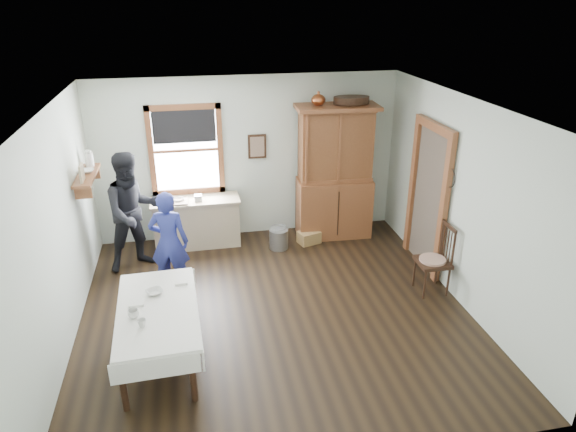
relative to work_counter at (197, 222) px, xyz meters
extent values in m
cube|color=black|center=(0.92, -2.19, -0.40)|extent=(5.00, 5.00, 0.01)
cube|color=white|center=(0.92, -2.19, 2.29)|extent=(5.00, 5.00, 0.01)
cube|color=silver|center=(0.92, 0.31, 0.95)|extent=(5.00, 0.01, 2.70)
cube|color=silver|center=(0.92, -4.69, 0.95)|extent=(5.00, 0.01, 2.70)
cube|color=silver|center=(-1.58, -2.19, 0.95)|extent=(0.01, 5.00, 2.70)
cube|color=silver|center=(3.42, -2.19, 0.95)|extent=(0.01, 5.00, 2.70)
cube|color=white|center=(-0.08, 0.30, 1.15)|extent=(1.00, 0.02, 1.30)
cube|color=brown|center=(-0.08, 0.27, 1.84)|extent=(1.18, 0.06, 0.09)
cube|color=brown|center=(-0.08, 0.27, 0.45)|extent=(1.18, 0.06, 0.09)
cube|color=brown|center=(-0.63, 0.27, 1.15)|extent=(0.09, 0.06, 1.48)
cube|color=brown|center=(0.46, 0.27, 1.15)|extent=(0.09, 0.06, 1.48)
cube|color=black|center=(-0.08, 0.25, 1.54)|extent=(0.98, 0.03, 0.51)
cube|color=#4E4338|center=(3.39, -1.34, 0.65)|extent=(0.03, 0.90, 2.10)
cube|color=brown|center=(3.36, -1.85, 0.65)|extent=(0.08, 0.12, 2.10)
cube|color=brown|center=(3.36, -0.83, 0.65)|extent=(0.08, 0.12, 2.10)
cube|color=brown|center=(3.36, -1.34, 1.76)|extent=(0.08, 1.14, 0.12)
cube|color=brown|center=(-1.45, -0.69, 1.15)|extent=(0.24, 1.00, 0.04)
cube|color=brown|center=(-1.45, -1.09, 1.05)|extent=(0.22, 0.03, 0.18)
cube|color=brown|center=(-1.45, -0.29, 1.05)|extent=(0.22, 0.03, 0.18)
cube|color=tan|center=(-1.45, -0.99, 1.28)|extent=(0.03, 0.22, 0.24)
cylinder|color=silver|center=(-1.45, -0.34, 1.28)|extent=(0.12, 0.12, 0.22)
cube|color=#311C11|center=(1.07, 0.27, 1.15)|extent=(0.30, 0.04, 0.40)
torus|color=black|center=(3.37, -1.89, 1.32)|extent=(0.01, 0.27, 0.27)
cube|color=tan|center=(0.00, 0.00, 0.00)|extent=(1.42, 0.54, 0.81)
cube|color=brown|center=(2.31, -0.06, 0.72)|extent=(1.35, 0.69, 2.25)
cube|color=white|center=(-0.52, -2.87, -0.06)|extent=(0.96, 1.74, 0.68)
cube|color=#311C11|center=(3.15, -2.11, 0.10)|extent=(0.47, 0.47, 1.01)
cube|color=#909498|center=(1.29, -0.40, -0.24)|extent=(0.33, 0.33, 0.33)
cube|color=#977044|center=(1.83, -0.31, -0.30)|extent=(0.41, 0.34, 0.20)
imported|color=navy|center=(-0.40, -1.35, 0.28)|extent=(0.56, 0.43, 1.37)
imported|color=black|center=(-0.91, -0.56, 0.43)|extent=(1.00, 0.90, 1.67)
imported|color=silver|center=(-0.76, -3.00, 0.32)|extent=(0.13, 0.13, 0.09)
imported|color=silver|center=(-0.66, -3.18, 0.32)|extent=(0.12, 0.12, 0.09)
imported|color=silver|center=(-0.56, -2.56, 0.30)|extent=(0.27, 0.27, 0.05)
imported|color=#7A6351|center=(-0.33, -0.09, 0.42)|extent=(0.19, 0.25, 0.02)
imported|color=silver|center=(-0.26, -0.06, 0.43)|extent=(0.20, 0.20, 0.06)
imported|color=silver|center=(-1.45, -0.64, 1.19)|extent=(0.22, 0.22, 0.05)
camera|label=1|loc=(-0.03, -7.83, 3.48)|focal=32.00mm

